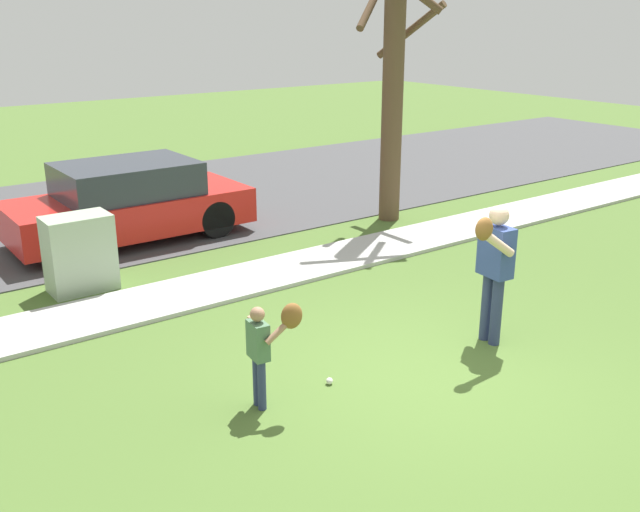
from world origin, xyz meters
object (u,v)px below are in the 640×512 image
(person_child, at_px, (266,341))
(parked_hatchback_red, at_px, (129,202))
(person_adult, at_px, (494,261))
(utility_cabinet, at_px, (80,253))
(baseball, at_px, (329,381))
(street_tree_near, at_px, (394,68))

(person_child, relative_size, parked_hatchback_red, 0.28)
(person_adult, bearing_deg, utility_cabinet, -47.83)
(baseball, height_order, parked_hatchback_red, parked_hatchback_red)
(person_child, relative_size, baseball, 14.96)
(utility_cabinet, bearing_deg, baseball, -74.70)
(utility_cabinet, distance_m, parked_hatchback_red, 2.39)
(person_child, height_order, baseball, person_child)
(street_tree_near, bearing_deg, person_child, -141.16)
(street_tree_near, bearing_deg, utility_cabinet, -177.83)
(street_tree_near, height_order, parked_hatchback_red, street_tree_near)
(person_child, height_order, parked_hatchback_red, parked_hatchback_red)
(person_child, bearing_deg, street_tree_near, 45.17)
(person_adult, xyz_separation_m, utility_cabinet, (-3.28, 4.55, -0.49))
(person_child, bearing_deg, baseball, 6.10)
(person_child, relative_size, street_tree_near, 0.21)
(person_adult, relative_size, parked_hatchback_red, 0.42)
(baseball, distance_m, utility_cabinet, 4.43)
(utility_cabinet, xyz_separation_m, parked_hatchback_red, (1.48, 1.86, 0.12))
(person_child, bearing_deg, parked_hatchback_red, 86.26)
(person_adult, bearing_deg, baseball, -1.68)
(person_child, height_order, utility_cabinet, person_child)
(person_adult, distance_m, parked_hatchback_red, 6.67)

